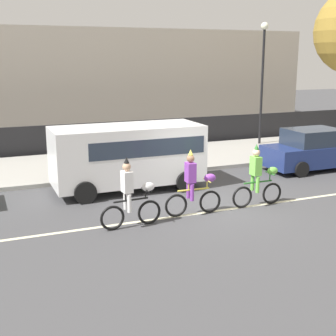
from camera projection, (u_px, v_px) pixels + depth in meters
name	position (u px, v px, depth m)	size (l,w,h in m)	color
ground_plane	(212.00, 206.00, 14.22)	(80.00, 80.00, 0.00)	#424244
road_centre_line	(220.00, 210.00, 13.77)	(36.00, 0.14, 0.01)	beige
sidewalk_curb	(141.00, 160.00, 20.05)	(60.00, 5.00, 0.15)	#9E9B93
fence_line	(121.00, 136.00, 22.51)	(40.00, 0.08, 1.40)	black
building_backdrop	(75.00, 79.00, 29.57)	(28.00, 8.00, 6.00)	#B2A899
parade_cyclist_zebra	(131.00, 197.00, 12.26)	(1.72, 0.50, 1.92)	black
parade_cyclist_purple	(194.00, 186.00, 13.22)	(1.72, 0.50, 1.92)	black
parade_cyclist_lime	(258.00, 179.00, 14.02)	(1.72, 0.50, 1.92)	black
parked_van_white	(130.00, 152.00, 15.71)	(5.00, 2.22, 2.18)	white
parked_car_navy	(314.00, 150.00, 18.64)	(4.10, 1.92, 1.64)	navy
street_lamp_post	(263.00, 66.00, 22.67)	(0.36, 0.36, 5.86)	black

